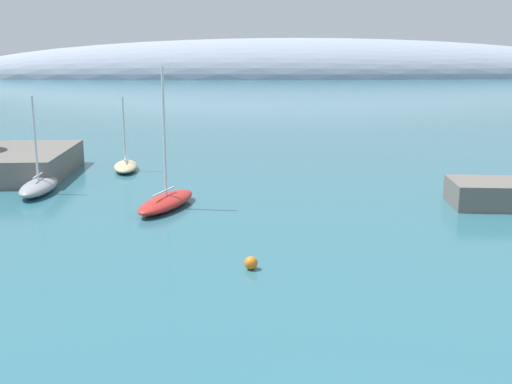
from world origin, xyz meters
TOP-DOWN VIEW (x-y plane):
  - distant_ridge at (29.80, 254.46)m, footprint 299.03×52.54m
  - sailboat_grey_near_shore at (-19.03, 34.35)m, footprint 2.42×6.56m
  - sailboat_sand_mid_mooring at (-13.67, 43.61)m, footprint 2.65×5.81m
  - sailboat_red_outer_mooring at (-8.69, 29.07)m, footprint 4.80×7.51m
  - mooring_buoy_orange at (-3.34, 16.15)m, footprint 0.69×0.69m

SIDE VIEW (x-z plane):
  - distant_ridge at x=29.80m, z-range -16.41..16.41m
  - mooring_buoy_orange at x=-3.34m, z-range 0.00..0.69m
  - sailboat_sand_mid_mooring at x=-13.67m, z-range -2.95..3.88m
  - sailboat_red_outer_mooring at x=-8.69m, z-range -4.37..5.51m
  - sailboat_grey_near_shore at x=-19.03m, z-range -3.20..4.40m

